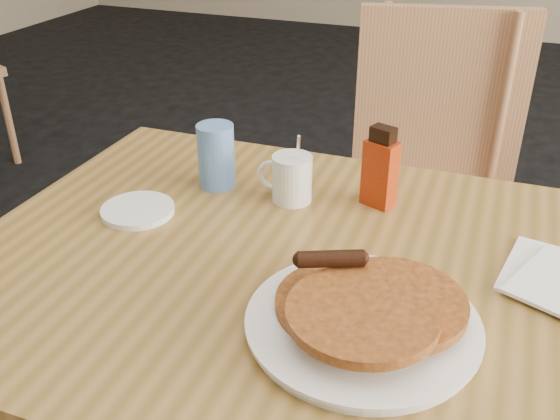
# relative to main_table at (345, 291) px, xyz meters

# --- Properties ---
(main_table) EXTENTS (1.32, 0.90, 0.75)m
(main_table) POSITION_rel_main_table_xyz_m (0.00, 0.00, 0.00)
(main_table) COLOR olive
(main_table) RESTS_ON floor
(chair_main_far) EXTENTS (0.54, 0.55, 1.00)m
(chair_main_far) POSITION_rel_main_table_xyz_m (0.02, 0.75, -0.11)
(chair_main_far) COLOR tan
(chair_main_far) RESTS_ON floor
(pancake_plate) EXTENTS (0.32, 0.32, 0.09)m
(pancake_plate) POSITION_rel_main_table_xyz_m (0.06, -0.13, 0.06)
(pancake_plate) COLOR white
(pancake_plate) RESTS_ON main_table
(coffee_mug) EXTENTS (0.11, 0.08, 0.14)m
(coffee_mug) POSITION_rel_main_table_xyz_m (-0.16, 0.19, 0.09)
(coffee_mug) COLOR white
(coffee_mug) RESTS_ON main_table
(syrup_bottle) EXTENTS (0.07, 0.06, 0.16)m
(syrup_bottle) POSITION_rel_main_table_xyz_m (-0.01, 0.23, 0.11)
(syrup_bottle) COLOR maroon
(syrup_bottle) RESTS_ON main_table
(blue_tumbler) EXTENTS (0.08, 0.08, 0.13)m
(blue_tumbler) POSITION_rel_main_table_xyz_m (-0.32, 0.20, 0.10)
(blue_tumbler) COLOR #598AD2
(blue_tumbler) RESTS_ON main_table
(side_saucer) EXTENTS (0.15, 0.15, 0.01)m
(side_saucer) POSITION_rel_main_table_xyz_m (-0.41, 0.04, 0.05)
(side_saucer) COLOR white
(side_saucer) RESTS_ON main_table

